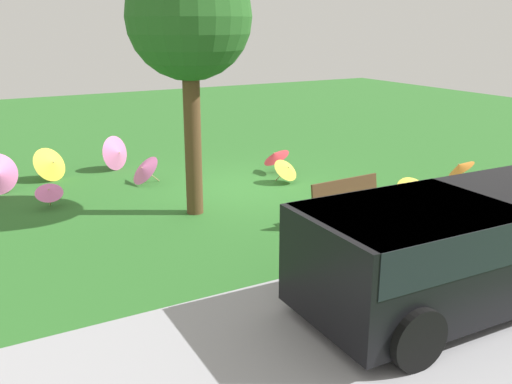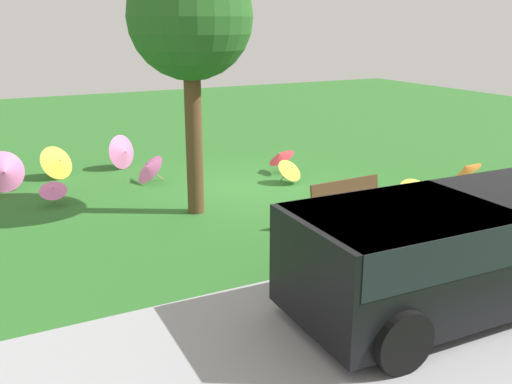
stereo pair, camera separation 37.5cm
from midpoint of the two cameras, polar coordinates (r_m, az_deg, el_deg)
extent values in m
plane|color=#2D6B28|center=(13.42, -2.09, 0.30)|extent=(40.00, 40.00, 0.00)
cube|color=#9E9EA3|center=(8.61, 18.26, -10.37)|extent=(40.00, 3.70, 0.01)
cube|color=black|center=(8.24, 18.45, -5.12)|extent=(4.64, 2.01, 1.35)
cube|color=black|center=(7.49, 13.81, -3.66)|extent=(2.62, 1.98, 0.55)
cylinder|color=black|center=(6.81, 14.20, -14.04)|extent=(0.77, 0.24, 0.76)
cylinder|color=black|center=(8.13, 5.22, -8.25)|extent=(0.77, 0.24, 0.76)
cylinder|color=black|center=(10.13, 20.73, -4.13)|extent=(0.77, 0.24, 0.76)
cube|color=brown|center=(11.27, 7.27, -0.68)|extent=(1.62, 0.53, 0.05)
cube|color=brown|center=(11.06, 7.97, 0.17)|extent=(1.60, 0.20, 0.45)
cube|color=black|center=(10.96, 4.64, -2.34)|extent=(0.10, 0.41, 0.45)
cube|color=black|center=(11.74, 9.65, -1.22)|extent=(0.10, 0.41, 0.45)
cylinder|color=brown|center=(11.45, -7.30, 5.46)|extent=(0.34, 0.34, 3.17)
sphere|color=#286023|center=(11.23, -7.75, 17.03)|extent=(2.39, 2.39, 2.39)
cylinder|color=tan|center=(14.18, -11.10, 1.60)|extent=(0.36, 0.06, 0.34)
cone|color=pink|center=(14.04, -11.97, 2.26)|extent=(0.72, 0.87, 0.69)
sphere|color=tan|center=(14.02, -12.16, 2.40)|extent=(0.05, 0.04, 0.05)
cylinder|color=tan|center=(15.30, -21.24, 2.20)|extent=(0.28, 0.46, 0.30)
cone|color=yellow|center=(15.00, -20.51, 2.72)|extent=(1.06, 0.94, 0.87)
sphere|color=tan|center=(14.93, -20.33, 2.84)|extent=(0.06, 0.06, 0.05)
cylinder|color=tan|center=(14.93, 19.57, 1.63)|extent=(0.18, 0.16, 0.30)
cone|color=orange|center=(14.86, 19.12, 2.41)|extent=(0.93, 0.94, 0.51)
sphere|color=tan|center=(14.84, 18.98, 2.64)|extent=(0.06, 0.06, 0.05)
cylinder|color=tan|center=(15.73, -15.26, 3.72)|extent=(0.27, 0.41, 0.11)
cone|color=pink|center=(15.52, -14.44, 3.82)|extent=(0.94, 0.76, 0.93)
sphere|color=tan|center=(15.46, -14.23, 3.84)|extent=(0.05, 0.05, 0.04)
cylinder|color=tan|center=(12.94, -20.77, -0.67)|extent=(0.05, 0.20, 0.34)
cone|color=pink|center=(12.77, -20.85, 0.07)|extent=(0.65, 0.63, 0.36)
sphere|color=tan|center=(12.74, -20.87, 0.22)|extent=(0.04, 0.05, 0.05)
cylinder|color=tan|center=(12.26, 14.18, -0.90)|extent=(0.04, 0.37, 0.38)
cone|color=yellow|center=(12.03, 14.96, -0.13)|extent=(0.89, 0.74, 0.70)
sphere|color=tan|center=(11.98, 15.13, 0.03)|extent=(0.04, 0.05, 0.05)
cylinder|color=tan|center=(14.82, 1.73, 2.72)|extent=(0.24, 0.06, 0.41)
cone|color=#D8383F|center=(14.70, 1.21, 3.68)|extent=(0.80, 0.81, 0.47)
sphere|color=tan|center=(14.68, 1.08, 3.92)|extent=(0.05, 0.04, 0.05)
cylinder|color=tan|center=(13.97, 1.71, 1.67)|extent=(0.13, 0.31, 0.33)
cone|color=yellow|center=(13.79, 2.35, 2.35)|extent=(0.78, 0.73, 0.54)
sphere|color=tan|center=(13.75, 2.50, 2.51)|extent=(0.05, 0.06, 0.05)
camera|label=1|loc=(0.19, -90.97, -0.29)|focal=39.88mm
camera|label=2|loc=(0.19, 89.03, 0.29)|focal=39.88mm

